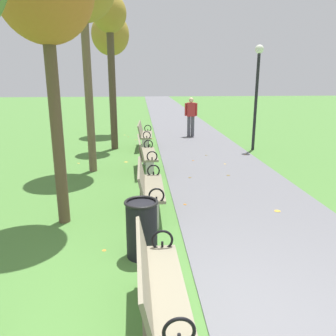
{
  "coord_description": "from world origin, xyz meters",
  "views": [
    {
      "loc": [
        -0.64,
        -2.87,
        2.51
      ],
      "look_at": [
        -0.05,
        4.26,
        0.55
      ],
      "focal_mm": 36.14,
      "sensor_mm": 36.0,
      "label": 1
    }
  ],
  "objects_px": {
    "tree_5": "(110,36)",
    "trash_bin": "(142,229)",
    "park_bench_2": "(149,187)",
    "lamp_post": "(257,82)",
    "park_bench_4": "(144,135)",
    "tree_4": "(110,24)",
    "park_bench_3": "(146,154)",
    "pedestrian_walking": "(191,115)",
    "park_bench_1": "(158,286)"
  },
  "relations": [
    {
      "from": "tree_5",
      "to": "trash_bin",
      "type": "height_order",
      "value": "tree_5"
    },
    {
      "from": "park_bench_2",
      "to": "lamp_post",
      "type": "xyz_separation_m",
      "value": [
        3.78,
        5.27,
        1.82
      ]
    },
    {
      "from": "park_bench_4",
      "to": "tree_4",
      "type": "distance_m",
      "value": 3.79
    },
    {
      "from": "park_bench_4",
      "to": "tree_5",
      "type": "xyz_separation_m",
      "value": [
        -1.28,
        3.1,
        3.6
      ]
    },
    {
      "from": "park_bench_3",
      "to": "park_bench_4",
      "type": "distance_m",
      "value": 3.07
    },
    {
      "from": "park_bench_4",
      "to": "trash_bin",
      "type": "distance_m",
      "value": 7.54
    },
    {
      "from": "tree_5",
      "to": "trash_bin",
      "type": "bearing_deg",
      "value": -83.92
    },
    {
      "from": "pedestrian_walking",
      "to": "tree_4",
      "type": "bearing_deg",
      "value": -144.37
    },
    {
      "from": "park_bench_2",
      "to": "tree_4",
      "type": "xyz_separation_m",
      "value": [
        -1.05,
        5.85,
        3.64
      ]
    },
    {
      "from": "tree_5",
      "to": "trash_bin",
      "type": "relative_size",
      "value": 5.96
    },
    {
      "from": "pedestrian_walking",
      "to": "lamp_post",
      "type": "distance_m",
      "value": 3.56
    },
    {
      "from": "park_bench_1",
      "to": "park_bench_4",
      "type": "height_order",
      "value": "same"
    },
    {
      "from": "pedestrian_walking",
      "to": "trash_bin",
      "type": "height_order",
      "value": "pedestrian_walking"
    },
    {
      "from": "pedestrian_walking",
      "to": "park_bench_1",
      "type": "bearing_deg",
      "value": -100.14
    },
    {
      "from": "pedestrian_walking",
      "to": "trash_bin",
      "type": "xyz_separation_m",
      "value": [
        -2.14,
        -9.67,
        -0.5
      ]
    },
    {
      "from": "trash_bin",
      "to": "lamp_post",
      "type": "height_order",
      "value": "lamp_post"
    },
    {
      "from": "park_bench_3",
      "to": "lamp_post",
      "type": "bearing_deg",
      "value": 32.99
    },
    {
      "from": "tree_5",
      "to": "lamp_post",
      "type": "xyz_separation_m",
      "value": [
        5.06,
        -3.72,
        -1.78
      ]
    },
    {
      "from": "tree_4",
      "to": "lamp_post",
      "type": "height_order",
      "value": "tree_4"
    },
    {
      "from": "park_bench_3",
      "to": "park_bench_2",
      "type": "bearing_deg",
      "value": -90.0
    },
    {
      "from": "park_bench_3",
      "to": "park_bench_4",
      "type": "bearing_deg",
      "value": 90.0
    },
    {
      "from": "park_bench_2",
      "to": "park_bench_4",
      "type": "relative_size",
      "value": 0.99
    },
    {
      "from": "park_bench_4",
      "to": "pedestrian_walking",
      "type": "height_order",
      "value": "pedestrian_walking"
    },
    {
      "from": "pedestrian_walking",
      "to": "tree_5",
      "type": "bearing_deg",
      "value": 163.57
    },
    {
      "from": "tree_5",
      "to": "pedestrian_walking",
      "type": "xyz_separation_m",
      "value": [
        3.27,
        -0.96,
        -3.16
      ]
    },
    {
      "from": "tree_4",
      "to": "trash_bin",
      "type": "distance_m",
      "value": 8.4
    },
    {
      "from": "park_bench_2",
      "to": "trash_bin",
      "type": "relative_size",
      "value": 1.91
    },
    {
      "from": "park_bench_2",
      "to": "park_bench_3",
      "type": "xyz_separation_m",
      "value": [
        0.0,
        2.82,
        0.0
      ]
    },
    {
      "from": "park_bench_2",
      "to": "trash_bin",
      "type": "height_order",
      "value": "park_bench_2"
    },
    {
      "from": "tree_4",
      "to": "trash_bin",
      "type": "height_order",
      "value": "tree_4"
    },
    {
      "from": "tree_5",
      "to": "trash_bin",
      "type": "distance_m",
      "value": 11.3
    },
    {
      "from": "park_bench_1",
      "to": "tree_5",
      "type": "relative_size",
      "value": 0.32
    },
    {
      "from": "park_bench_2",
      "to": "pedestrian_walking",
      "type": "bearing_deg",
      "value": 76.08
    },
    {
      "from": "pedestrian_walking",
      "to": "lamp_post",
      "type": "relative_size",
      "value": 0.47
    },
    {
      "from": "lamp_post",
      "to": "pedestrian_walking",
      "type": "bearing_deg",
      "value": 123.01
    },
    {
      "from": "tree_4",
      "to": "lamp_post",
      "type": "xyz_separation_m",
      "value": [
        4.83,
        -0.58,
        -1.82
      ]
    },
    {
      "from": "park_bench_1",
      "to": "park_bench_3",
      "type": "relative_size",
      "value": 1.0
    },
    {
      "from": "park_bench_3",
      "to": "park_bench_1",
      "type": "bearing_deg",
      "value": -90.0
    },
    {
      "from": "park_bench_2",
      "to": "pedestrian_walking",
      "type": "height_order",
      "value": "pedestrian_walking"
    },
    {
      "from": "park_bench_3",
      "to": "park_bench_4",
      "type": "xyz_separation_m",
      "value": [
        0.0,
        3.07,
        0.0
      ]
    },
    {
      "from": "park_bench_2",
      "to": "park_bench_4",
      "type": "xyz_separation_m",
      "value": [
        0.0,
        5.89,
        0.0
      ]
    },
    {
      "from": "park_bench_1",
      "to": "park_bench_2",
      "type": "height_order",
      "value": "same"
    },
    {
      "from": "park_bench_2",
      "to": "trash_bin",
      "type": "xyz_separation_m",
      "value": [
        -0.15,
        -1.64,
        -0.06
      ]
    },
    {
      "from": "tree_4",
      "to": "park_bench_3",
      "type": "bearing_deg",
      "value": -70.92
    },
    {
      "from": "park_bench_4",
      "to": "tree_5",
      "type": "bearing_deg",
      "value": 112.44
    },
    {
      "from": "tree_4",
      "to": "pedestrian_walking",
      "type": "distance_m",
      "value": 4.92
    },
    {
      "from": "tree_4",
      "to": "pedestrian_walking",
      "type": "height_order",
      "value": "tree_4"
    },
    {
      "from": "tree_4",
      "to": "lamp_post",
      "type": "distance_m",
      "value": 5.19
    },
    {
      "from": "park_bench_2",
      "to": "park_bench_3",
      "type": "height_order",
      "value": "same"
    },
    {
      "from": "lamp_post",
      "to": "park_bench_3",
      "type": "bearing_deg",
      "value": -147.01
    }
  ]
}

